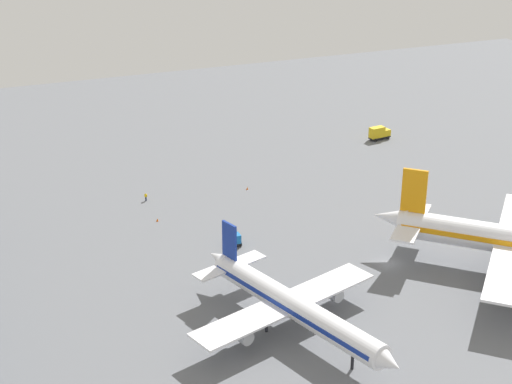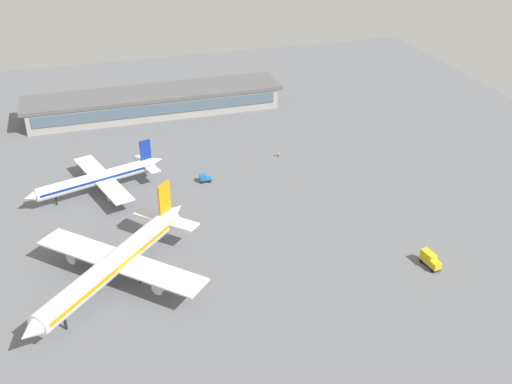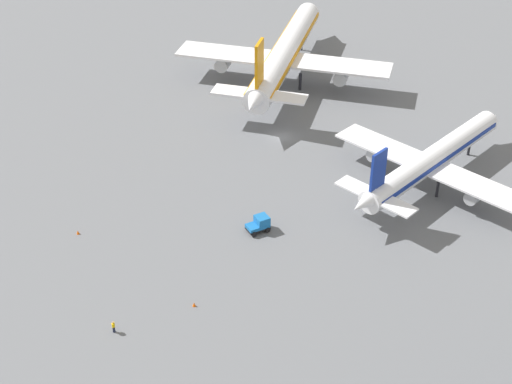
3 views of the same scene
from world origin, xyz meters
The scene contains 9 objects.
ground centered at (0.00, 0.00, 0.00)m, with size 288.00×288.00×0.00m, color slate.
terminal_building centered at (-11.24, -77.94, 4.19)m, with size 91.12×17.85×8.22m.
airplane_at_gate centered at (12.48, -24.08, 4.40)m, with size 38.90×31.88×12.11m.
airplane_taxiing centered at (11.99, 18.89, 5.80)m, with size 40.93×41.36×15.94m.
baggage_tug centered at (-16.73, -21.74, 1.16)m, with size 3.23×2.26×2.30m.
catering_truck centered at (-57.07, 32.79, 1.70)m, with size 2.78×5.80×3.30m.
ground_crew_worker centered at (-42.29, -30.99, 0.85)m, with size 0.54×0.54×1.67m.
safety_cone_near_gate centered at (-39.76, -9.74, 0.30)m, with size 0.44×0.44×0.60m, color #EA590C.
safety_cone_mid_apron centered at (-31.84, -31.61, 0.30)m, with size 0.44×0.44×0.60m, color #EA590C.
Camera 2 is at (13.77, 128.96, 83.23)m, focal length 42.59 mm.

